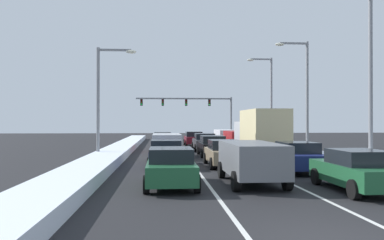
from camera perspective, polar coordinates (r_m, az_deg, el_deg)
ground_plane at (r=27.75m, az=2.97°, el=-5.51°), size 127.39×127.39×0.00m
lane_stripe_between_right_lane_and_center_lane at (r=32.82m, az=4.81°, el=-4.70°), size 0.14×53.90×0.01m
lane_stripe_between_center_lane_and_left_lane at (r=32.45m, az=-1.14°, el=-4.75°), size 0.14×53.90×0.01m
snow_bank_right_shoulder at (r=34.06m, az=13.67°, el=-4.13°), size 1.66×53.90×0.48m
snow_bank_left_shoulder at (r=32.56m, az=-10.52°, el=-4.25°), size 2.06×53.90×0.55m
sedan_green_right_lane_nearest at (r=15.54m, az=22.88°, el=-6.73°), size 2.00×4.50×1.51m
sedan_navy_right_lane_second at (r=20.62m, az=14.98°, el=-5.16°), size 2.00×4.50×1.51m
box_truck_right_lane_third at (r=27.92m, az=9.97°, el=-1.57°), size 2.53×7.20×3.36m
suv_red_right_lane_fourth at (r=36.54m, az=6.68°, el=-2.67°), size 2.16×4.90×1.67m
suv_white_right_lane_fifth at (r=43.38m, az=4.90°, el=-2.30°), size 2.16×4.90×1.67m
suv_gray_center_lane_nearest at (r=16.20m, az=8.59°, el=-5.60°), size 2.16×4.90×1.67m
sedan_tan_center_lane_second at (r=22.30m, az=4.72°, el=-4.81°), size 2.00×4.50×1.51m
sedan_black_center_lane_third at (r=29.10m, az=2.98°, el=-3.76°), size 2.00×4.50×1.51m
sedan_charcoal_center_lane_fourth at (r=34.90m, az=1.81°, el=-3.19°), size 2.00×4.50×1.51m
sedan_maroon_center_lane_fifth at (r=41.80m, az=0.26°, el=-2.72°), size 2.00×4.50×1.51m
sedan_green_left_lane_nearest at (r=15.39m, az=-3.10°, el=-6.83°), size 2.00×4.50×1.51m
sedan_navy_left_lane_second at (r=22.23m, az=-3.81°, el=-4.82°), size 2.00×4.50×1.51m
suv_silver_left_lane_third at (r=27.95m, az=-3.70°, el=-3.39°), size 2.16×4.90×1.67m
sedan_red_left_lane_fourth at (r=33.66m, az=-3.76°, el=-3.30°), size 2.00×4.50×1.51m
sedan_white_left_lane_fifth at (r=39.52m, az=-4.30°, el=-2.86°), size 2.00×4.50×1.51m
traffic_light_gantry at (r=57.05m, az=0.47°, el=2.06°), size 14.00×0.47×6.20m
street_lamp_right_near at (r=22.97m, az=23.82°, el=7.33°), size 2.66×0.36×9.44m
street_lamp_right_mid at (r=31.94m, az=15.83°, el=4.58°), size 2.66×0.36×8.83m
street_lamp_right_far at (r=41.25m, az=11.02°, el=3.71°), size 2.66×0.36×9.16m
street_lamp_left_mid at (r=27.02m, az=-12.69°, el=4.01°), size 2.66×0.36×7.52m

